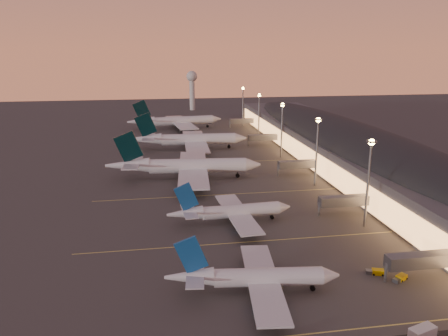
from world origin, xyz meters
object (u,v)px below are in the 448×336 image
(airliner_wide_near, at_px, (184,166))
(catering_truck_b, at_px, (423,335))
(airliner_narrow_north, at_px, (230,212))
(radar_tower, at_px, (192,84))
(baggage_tug_a, at_px, (375,272))
(airliner_narrow_south, at_px, (253,278))
(baggage_tug_b, at_px, (400,278))
(airliner_wide_mid, at_px, (188,140))
(airliner_wide_far, at_px, (176,121))

(airliner_wide_near, height_order, catering_truck_b, airliner_wide_near)
(airliner_narrow_north, distance_m, radar_tower, 251.91)
(airliner_wide_near, relative_size, baggage_tug_a, 14.36)
(radar_tower, xyz_separation_m, catering_truck_b, (11.81, -310.37, -20.45))
(airliner_narrow_south, height_order, baggage_tug_b, airliner_narrow_south)
(airliner_wide_near, distance_m, baggage_tug_a, 91.86)
(airliner_wide_mid, relative_size, radar_tower, 1.87)
(radar_tower, distance_m, baggage_tug_b, 291.50)
(airliner_narrow_north, xyz_separation_m, airliner_wide_far, (-7.18, 161.12, 1.57))
(baggage_tug_b, bearing_deg, airliner_narrow_north, 100.59)
(airliner_wide_far, relative_size, baggage_tug_a, 14.29)
(airliner_narrow_north, bearing_deg, baggage_tug_b, -54.67)
(airliner_wide_mid, xyz_separation_m, baggage_tug_b, (35.56, -139.77, -4.50))
(airliner_narrow_north, bearing_deg, baggage_tug_a, -55.94)
(airliner_narrow_south, relative_size, baggage_tug_a, 8.67)
(airliner_narrow_north, height_order, radar_tower, radar_tower)
(catering_truck_b, bearing_deg, airliner_narrow_south, 123.91)
(airliner_narrow_south, bearing_deg, radar_tower, 93.68)
(airliner_wide_near, bearing_deg, airliner_narrow_north, -73.26)
(airliner_wide_near, bearing_deg, airliner_narrow_south, -79.77)
(airliner_wide_mid, distance_m, baggage_tug_b, 144.29)
(airliner_wide_far, distance_m, radar_tower, 93.37)
(airliner_narrow_north, xyz_separation_m, baggage_tug_a, (27.42, -35.63, -2.92))
(airliner_narrow_south, xyz_separation_m, baggage_tug_a, (29.49, 2.99, -2.88))
(airliner_narrow_south, distance_m, baggage_tug_b, 33.70)
(baggage_tug_b, bearing_deg, airliner_wide_far, 72.67)
(airliner_wide_mid, distance_m, baggage_tug_a, 139.95)
(airliner_wide_far, bearing_deg, airliner_wide_near, -98.66)
(baggage_tug_b, relative_size, catering_truck_b, 0.70)
(airliner_narrow_south, relative_size, radar_tower, 1.14)
(airliner_narrow_north, height_order, airliner_wide_far, airliner_wide_far)
(radar_tower, distance_m, catering_truck_b, 311.27)
(airliner_wide_near, height_order, airliner_wide_far, airliner_wide_near)
(airliner_narrow_north, xyz_separation_m, catering_truck_b, (23.76, -59.42, -2.04))
(airliner_narrow_north, height_order, airliner_wide_mid, airliner_wide_mid)
(airliner_wide_mid, distance_m, catering_truck_b, 162.52)
(airliner_wide_near, xyz_separation_m, airliner_wide_mid, (5.95, 52.52, -0.04))
(airliner_wide_near, distance_m, baggage_tug_b, 96.72)
(airliner_narrow_north, bearing_deg, airliner_wide_near, 98.21)
(radar_tower, height_order, catering_truck_b, radar_tower)
(airliner_narrow_south, height_order, airliner_narrow_north, airliner_narrow_north)
(airliner_wide_near, xyz_separation_m, catering_truck_b, (33.76, -107.56, -3.64))
(catering_truck_b, bearing_deg, airliner_wide_far, 80.74)
(baggage_tug_a, bearing_deg, airliner_wide_near, 133.19)
(catering_truck_b, bearing_deg, airliner_wide_mid, 82.61)
(baggage_tug_b, height_order, catering_truck_b, catering_truck_b)
(airliner_wide_near, distance_m, airliner_wide_mid, 52.85)
(airliner_narrow_north, relative_size, airliner_wide_near, 0.61)
(airliner_wide_far, height_order, radar_tower, radar_tower)
(airliner_wide_near, xyz_separation_m, baggage_tug_b, (41.51, -87.25, -4.54))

